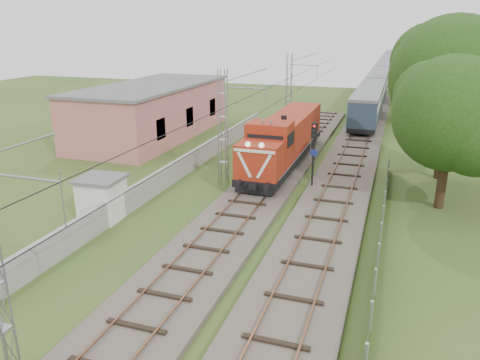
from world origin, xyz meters
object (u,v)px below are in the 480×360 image
(locomotive, at_px, (285,139))
(signal_post, at_px, (314,144))
(coach_rake, at_px, (384,70))
(relay_hut, at_px, (102,198))

(locomotive, bearing_deg, signal_post, -58.06)
(coach_rake, distance_m, relay_hut, 78.90)
(locomotive, bearing_deg, coach_rake, 85.53)
(coach_rake, xyz_separation_m, signal_post, (-1.84, -69.03, 0.84))
(locomotive, distance_m, relay_hut, 15.82)
(coach_rake, bearing_deg, relay_hut, -99.04)
(locomotive, bearing_deg, relay_hut, -117.95)
(signal_post, height_order, relay_hut, signal_post)
(locomotive, xyz_separation_m, relay_hut, (-7.40, -13.95, -0.94))
(locomotive, xyz_separation_m, signal_post, (3.16, -5.07, 1.00))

